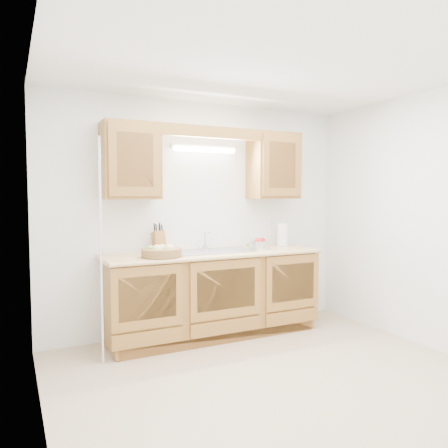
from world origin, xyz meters
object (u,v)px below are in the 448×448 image
knife_block (159,242)px  paper_towel (283,235)px  fruit_basket (161,251)px  apple_bowl (259,244)px

knife_block → paper_towel: size_ratio=1.02×
knife_block → paper_towel: (1.48, -0.07, 0.02)m
fruit_basket → apple_bowl: fruit_basket is taller
apple_bowl → knife_block: bearing=170.8°
fruit_basket → apple_bowl: bearing=6.2°
paper_towel → knife_block: bearing=177.3°
paper_towel → apple_bowl: (-0.38, -0.11, -0.08)m
paper_towel → apple_bowl: paper_towel is taller
knife_block → paper_towel: paper_towel is taller
fruit_basket → knife_block: knife_block is taller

